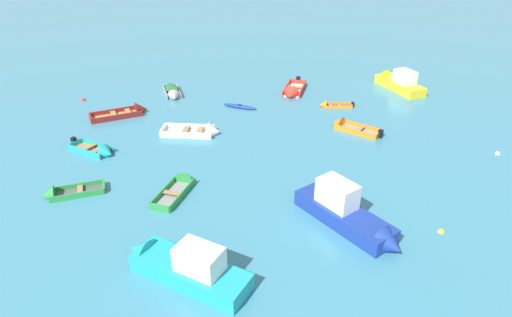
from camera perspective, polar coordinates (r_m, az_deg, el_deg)
name	(u,v)px	position (r m, az deg, el deg)	size (l,w,h in m)	color
rowboat_orange_center	(347,126)	(33.81, 11.71, 4.12)	(3.65, 3.31, 1.18)	gray
motor_launch_deep_blue_near_left	(349,215)	(22.87, 12.07, -7.20)	(4.87, 6.17, 2.45)	navy
rowboat_green_far_right	(61,194)	(27.34, -24.07, -4.22)	(3.57, 1.93, 1.03)	#4C4C51
motor_launch_turquoise_back_row_right	(183,265)	(19.88, -9.55, -13.54)	(6.02, 4.59, 2.21)	teal
rowboat_red_far_back	(292,92)	(40.06, 4.76, 8.59)	(2.74, 4.55, 1.44)	beige
rowboat_white_back_row_center	(203,132)	(32.37, -6.89, 3.47)	(4.47, 2.13, 1.45)	beige
rowboat_maroon_foreground_center	(132,112)	(37.07, -15.89, 5.85)	(4.70, 3.00, 1.33)	#99754C
rowboat_grey_outer_left	(173,92)	(40.29, -10.79, 8.45)	(2.02, 3.74, 1.16)	#4C4C51
rowboat_orange_near_right	(329,105)	(37.74, 9.50, 6.84)	(2.96, 1.00, 0.80)	#4C4C51
kayak_deep_blue_midfield_left	(240,106)	(36.99, -2.12, 6.80)	(2.92, 1.71, 0.29)	navy
motor_launch_yellow_near_camera	(397,82)	(43.52, 17.92, 9.50)	(3.49, 6.07, 2.29)	yellow
rowboat_green_cluster_outer	(181,185)	(26.15, -9.75, -3.36)	(2.43, 3.89, 1.13)	gray
rowboat_turquoise_distant_center	(99,151)	(31.25, -19.74, 0.88)	(3.53, 2.85, 1.14)	#99754C
mooring_buoy_midfield	(83,100)	(41.54, -21.60, 7.06)	(0.45, 0.45, 0.45)	red
mooring_buoy_trailing	(497,154)	(33.73, 28.92, 0.53)	(0.35, 0.35, 0.35)	silver
mooring_buoy_central	(441,232)	(24.29, 22.94, -8.80)	(0.35, 0.35, 0.35)	yellow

